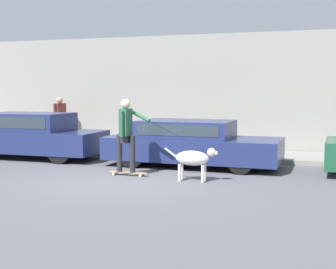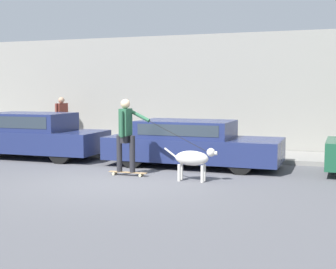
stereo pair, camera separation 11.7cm
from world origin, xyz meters
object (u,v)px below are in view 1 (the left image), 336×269
object	(u,v)px
parked_car_1	(191,144)
pedestrian_with_bag	(60,118)
parked_car_0	(33,136)
skateboarder	(126,132)
dog	(194,159)

from	to	relation	value
parked_car_1	pedestrian_with_bag	world-z (taller)	pedestrian_with_bag
parked_car_0	skateboarder	size ratio (longest dim) A/B	1.64
dog	skateboarder	size ratio (longest dim) A/B	0.48
skateboarder	pedestrian_with_bag	size ratio (longest dim) A/B	1.54
parked_car_1	dog	world-z (taller)	parked_car_1
parked_car_0	parked_car_1	xyz separation A→B (m)	(4.88, 0.00, -0.07)
dog	pedestrian_with_bag	world-z (taller)	pedestrian_with_bag
skateboarder	pedestrian_with_bag	world-z (taller)	skateboarder
dog	skateboarder	bearing A→B (deg)	174.85
parked_car_0	skateboarder	world-z (taller)	skateboarder
parked_car_1	skateboarder	size ratio (longest dim) A/B	1.82
parked_car_0	pedestrian_with_bag	xyz separation A→B (m)	(-0.54, 2.39, 0.37)
parked_car_1	skateboarder	world-z (taller)	skateboarder
parked_car_1	pedestrian_with_bag	distance (m)	5.93
parked_car_0	skateboarder	distance (m)	4.21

